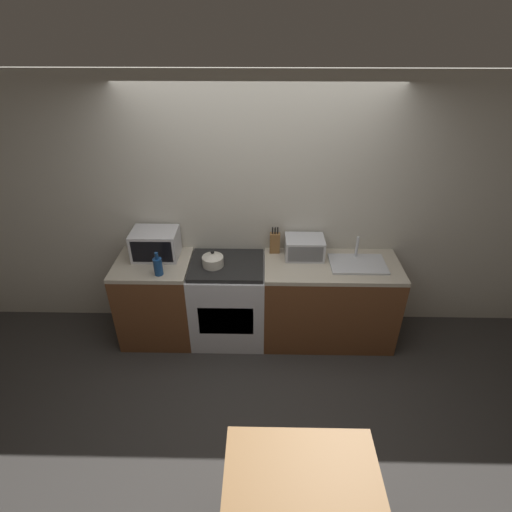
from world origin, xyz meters
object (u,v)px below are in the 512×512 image
(stove_range, at_px, (228,301))
(dining_table, at_px, (302,495))
(microwave, at_px, (155,244))
(bottle, at_px, (158,266))
(toaster_oven, at_px, (304,247))
(kettle, at_px, (213,259))

(stove_range, bearing_deg, dining_table, -74.03)
(microwave, distance_m, bottle, 0.34)
(toaster_oven, distance_m, dining_table, 2.23)
(kettle, height_order, microwave, microwave)
(kettle, relative_size, microwave, 0.46)
(stove_range, height_order, bottle, bottle)
(microwave, bearing_deg, bottle, -73.95)
(stove_range, bearing_deg, kettle, -164.81)
(kettle, distance_m, toaster_oven, 0.91)
(stove_range, bearing_deg, microwave, 169.85)
(microwave, distance_m, toaster_oven, 1.47)
(dining_table, bearing_deg, toaster_oven, 85.40)
(microwave, relative_size, toaster_oven, 1.16)
(toaster_oven, bearing_deg, bottle, -165.89)
(kettle, bearing_deg, stove_range, 15.19)
(stove_range, height_order, dining_table, stove_range)
(toaster_oven, height_order, dining_table, toaster_oven)
(stove_range, bearing_deg, toaster_oven, 11.17)
(stove_range, bearing_deg, bottle, -162.34)
(kettle, bearing_deg, bottle, -161.70)
(dining_table, bearing_deg, microwave, 120.74)
(kettle, xyz_separation_m, toaster_oven, (0.89, 0.19, 0.03))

